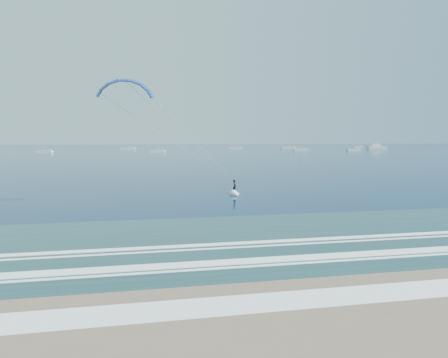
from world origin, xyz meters
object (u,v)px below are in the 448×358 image
Objects in this scene: motor_yacht at (376,147)px; sailboat_4 at (235,148)px; sailboat_1 at (44,152)px; sailboat_2 at (128,149)px; sailboat_8 at (288,148)px; sailboat_5 at (301,149)px; kitesurfer_rig at (181,133)px; sailboat_6 at (354,150)px; sailboat_7 at (358,147)px; sailboat_3 at (158,151)px.

motor_yacht is 92.99m from sailboat_4.
sailboat_2 is (37.53, 51.23, 0.01)m from sailboat_1.
sailboat_5 is at bearing -101.65° from sailboat_8.
kitesurfer_rig is at bearing -113.42° from sailboat_8.
sailboat_4 reaches higher than sailboat_2.
sailboat_7 is at bearing 58.73° from sailboat_6.
sailboat_5 is (84.22, 170.37, -7.23)m from kitesurfer_rig.
sailboat_3 reaches higher than motor_yacht.
sailboat_8 reaches higher than sailboat_5.
sailboat_8 is at bearing 66.58° from kitesurfer_rig.
kitesurfer_rig is at bearing -90.62° from sailboat_3.
kitesurfer_rig reaches higher than sailboat_8.
sailboat_5 reaches higher than sailboat_6.
sailboat_5 is at bearing -140.14° from sailboat_7.
sailboat_6 is at bearing -21.82° from sailboat_2.
sailboat_2 is at bearing 53.77° from sailboat_1.
motor_yacht is at bearing -11.50° from sailboat_4.
sailboat_6 reaches higher than sailboat_3.
sailboat_7 is (205.98, 69.76, 0.00)m from sailboat_1.
sailboat_4 is at bearing -168.16° from sailboat_8.
kitesurfer_rig reaches higher than sailboat_7.
sailboat_4 is 75.82m from sailboat_6.
sailboat_3 is 0.90× the size of sailboat_5.
sailboat_8 is (108.81, 6.79, -0.00)m from sailboat_2.
sailboat_1 is (-52.64, 158.33, -7.23)m from kitesurfer_rig.
motor_yacht is 45.07m from sailboat_6.
sailboat_5 reaches higher than sailboat_3.
sailboat_8 is at bearing 107.08° from sailboat_6.
sailboat_8 is at bearing 152.06° from motor_yacht.
sailboat_8 is (93.70, 216.35, -7.23)m from kitesurfer_rig.
sailboat_4 is (68.57, -1.65, 0.00)m from sailboat_2.
sailboat_6 is 0.84× the size of sailboat_8.
motor_yacht is 199.65m from sailboat_1.
sailboat_1 is 163.99m from sailboat_6.
sailboat_2 is 1.18× the size of sailboat_3.
sailboat_8 is at bearing 21.63° from sailboat_1.
sailboat_3 is at bearing -177.08° from sailboat_6.
motor_yacht is (144.58, 189.37, -6.50)m from kitesurfer_rig.
sailboat_4 reaches higher than sailboat_1.
sailboat_5 is 0.89× the size of sailboat_8.
kitesurfer_rig is 1.75× the size of sailboat_6.
sailboat_1 is (-197.22, -31.04, -0.73)m from motor_yacht.
sailboat_1 is 1.01× the size of sailboat_7.
sailboat_6 is at bearing 0.21° from sailboat_1.
sailboat_3 is 0.80× the size of sailboat_8.
kitesurfer_rig is at bearing -104.42° from sailboat_4.
kitesurfer_rig is at bearing -116.30° from sailboat_5.
sailboat_1 is at bearing -171.06° from motor_yacht.
sailboat_2 is (-159.69, 20.19, -0.72)m from motor_yacht.
sailboat_1 is 117.12m from sailboat_4.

